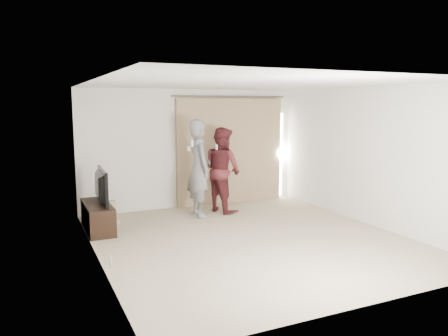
{
  "coord_description": "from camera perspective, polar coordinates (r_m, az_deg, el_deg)",
  "views": [
    {
      "loc": [
        -3.39,
        -6.32,
        2.26
      ],
      "look_at": [
        0.06,
        1.2,
        1.06
      ],
      "focal_mm": 35.0,
      "sensor_mm": 36.0,
      "label": 1
    }
  ],
  "objects": [
    {
      "name": "wall_left",
      "position": [
        6.45,
        -16.43,
        -0.63
      ],
      "size": [
        0.04,
        5.5,
        2.6
      ],
      "color": "silver",
      "rests_on": "ground"
    },
    {
      "name": "curtain",
      "position": [
        10.03,
        0.93,
        2.22
      ],
      "size": [
        2.8,
        0.11,
        2.46
      ],
      "color": "tan",
      "rests_on": "ground"
    },
    {
      "name": "tv_console",
      "position": [
        8.28,
        -16.17,
        -6.15
      ],
      "size": [
        0.44,
        1.28,
        0.49
      ],
      "primitive_type": "cube",
      "color": "black",
      "rests_on": "ground"
    },
    {
      "name": "person_man",
      "position": [
        8.83,
        -3.28,
        -0.04
      ],
      "size": [
        0.51,
        0.74,
        1.97
      ],
      "color": "slate",
      "rests_on": "ground"
    },
    {
      "name": "tv",
      "position": [
        8.16,
        -16.32,
        -2.34
      ],
      "size": [
        0.19,
        1.1,
        0.63
      ],
      "primitive_type": "imported",
      "rotation": [
        0.0,
        0.0,
        1.53
      ],
      "color": "black",
      "rests_on": "tv_console"
    },
    {
      "name": "person_woman",
      "position": [
        9.23,
        -0.21,
        -0.21
      ],
      "size": [
        0.9,
        1.03,
        1.79
      ],
      "color": "#501C1F",
      "rests_on": "ground"
    },
    {
      "name": "scratching_post",
      "position": [
        8.68,
        -14.53,
        -5.88
      ],
      "size": [
        0.33,
        0.33,
        0.44
      ],
      "color": "tan",
      "rests_on": "ground"
    },
    {
      "name": "floor",
      "position": [
        7.52,
        3.46,
        -9.24
      ],
      "size": [
        5.5,
        5.5,
        0.0
      ],
      "primitive_type": "plane",
      "color": "tan",
      "rests_on": "ground"
    },
    {
      "name": "ceiling",
      "position": [
        7.18,
        3.65,
        10.97
      ],
      "size": [
        5.0,
        5.5,
        0.01
      ],
      "primitive_type": "cube",
      "color": "silver",
      "rests_on": "wall_back"
    },
    {
      "name": "wall_back",
      "position": [
        9.73,
        -4.12,
        2.59
      ],
      "size": [
        5.0,
        0.04,
        2.6
      ],
      "primitive_type": "cube",
      "color": "silver",
      "rests_on": "ground"
    }
  ]
}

